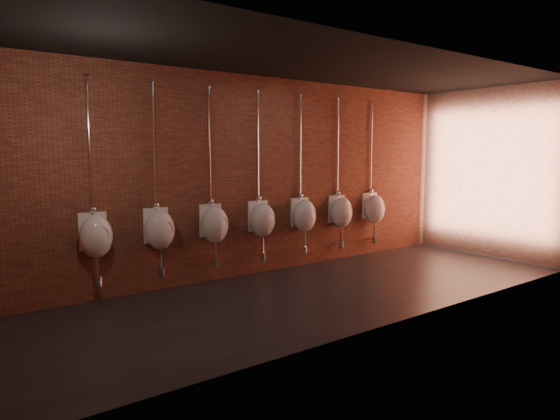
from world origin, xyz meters
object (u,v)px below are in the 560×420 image
at_px(urinal_2, 214,224).
at_px(urinal_4, 304,215).
at_px(urinal_5, 341,211).
at_px(urinal_0, 96,235).
at_px(urinal_1, 160,229).
at_px(urinal_3, 262,219).
at_px(urinal_6, 374,208).

distance_m(urinal_2, urinal_4, 1.76).
relative_size(urinal_2, urinal_5, 1.00).
bearing_deg(urinal_0, urinal_1, 0.00).
bearing_deg(urinal_5, urinal_3, 180.00).
bearing_deg(urinal_5, urinal_6, 0.00).
relative_size(urinal_0, urinal_4, 1.00).
height_order(urinal_2, urinal_3, same).
distance_m(urinal_0, urinal_1, 0.88).
relative_size(urinal_1, urinal_5, 1.00).
xyz_separation_m(urinal_0, urinal_5, (4.40, 0.00, 0.00)).
xyz_separation_m(urinal_1, urinal_6, (4.40, 0.00, 0.00)).
height_order(urinal_4, urinal_5, same).
distance_m(urinal_1, urinal_3, 1.76).
distance_m(urinal_0, urinal_6, 5.28).
bearing_deg(urinal_1, urinal_6, 0.00).
relative_size(urinal_3, urinal_4, 1.00).
height_order(urinal_0, urinal_2, same).
bearing_deg(urinal_4, urinal_2, 180.00).
height_order(urinal_1, urinal_6, same).
height_order(urinal_0, urinal_3, same).
bearing_deg(urinal_2, urinal_0, 180.00).
distance_m(urinal_2, urinal_5, 2.64).
xyz_separation_m(urinal_4, urinal_6, (1.76, 0.00, 0.00)).
height_order(urinal_0, urinal_1, same).
relative_size(urinal_0, urinal_2, 1.00).
relative_size(urinal_0, urinal_3, 1.00).
xyz_separation_m(urinal_0, urinal_1, (0.88, 0.00, 0.00)).
height_order(urinal_2, urinal_4, same).
bearing_deg(urinal_6, urinal_4, 180.00).
bearing_deg(urinal_3, urinal_1, 180.00).
height_order(urinal_3, urinal_6, same).
bearing_deg(urinal_2, urinal_5, 0.00).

